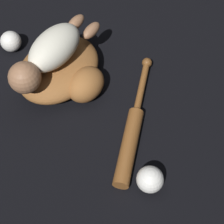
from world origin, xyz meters
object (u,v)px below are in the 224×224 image
baseball_glove (63,71)px  baseball_bat (132,132)px  baseball (150,179)px  baseball_spare (11,41)px  baby_figure (49,53)px

baseball_glove → baseball_bat: (0.12, 0.27, -0.03)m
baseball → baseball_spare: baseball is taller
baseball_glove → baseball_bat: bearing=66.4°
baseball_bat → baseball: bearing=36.7°
baseball_spare → baseball: bearing=62.4°
baby_figure → baseball_bat: bearing=71.3°
baseball_glove → baseball_bat: 0.30m
baseball_glove → baseball_spare: baseball_glove is taller
baseball_spare → baseball_bat: bearing=69.8°
baseball_glove → baby_figure: size_ratio=0.93×
baby_figure → baseball: 0.46m
baseball_bat → baseball_spare: (-0.18, -0.50, 0.01)m
baseball → baby_figure: bearing=-120.1°
baseball_bat → baseball: 0.16m
baseball_bat → baseball_glove: bearing=-113.6°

